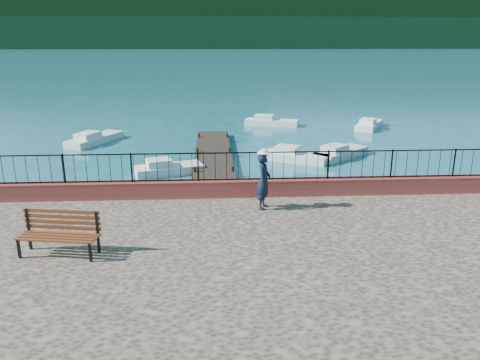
{
  "coord_description": "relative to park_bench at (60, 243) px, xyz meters",
  "views": [
    {
      "loc": [
        -1.97,
        -11.41,
        6.4
      ],
      "look_at": [
        -1.19,
        2.0,
        2.3
      ],
      "focal_mm": 35.0,
      "sensor_mm": 36.0,
      "label": 1
    }
  ],
  "objects": [
    {
      "name": "boat_3",
      "position": [
        -3.64,
        18.72,
        -1.12
      ],
      "size": [
        3.04,
        4.47,
        0.8
      ],
      "primitive_type": "cube",
      "rotation": [
        0.0,
        0.0,
        1.13
      ],
      "color": "silver",
      "rests_on": "ground"
    },
    {
      "name": "ground",
      "position": [
        5.83,
        0.52,
        -1.52
      ],
      "size": [
        2000.0,
        2000.0,
        0.0
      ],
      "primitive_type": "plane",
      "color": "#19596B",
      "rests_on": "ground"
    },
    {
      "name": "foothills",
      "position": [
        5.83,
        360.52,
        20.48
      ],
      "size": [
        900.0,
        120.0,
        44.0
      ],
      "primitive_type": "cube",
      "color": "black",
      "rests_on": "ground"
    },
    {
      "name": "boat_0",
      "position": [
        1.67,
        11.3,
        -1.12
      ],
      "size": [
        3.49,
        2.2,
        0.8
      ],
      "primitive_type": "cube",
      "rotation": [
        0.0,
        0.0,
        0.3
      ],
      "color": "silver",
      "rests_on": "ground"
    },
    {
      "name": "railing",
      "position": [
        5.83,
        4.22,
        0.73
      ],
      "size": [
        27.0,
        0.05,
        0.95
      ],
      "primitive_type": "cube",
      "color": "black",
      "rests_on": "parapet"
    },
    {
      "name": "companion_hill",
      "position": [
        225.83,
        560.52,
        -1.52
      ],
      "size": [
        448.0,
        384.0,
        180.0
      ],
      "primitive_type": "ellipsoid",
      "color": "#142D23",
      "rests_on": "ground"
    },
    {
      "name": "boat_4",
      "position": [
        8.31,
        24.19,
        -1.12
      ],
      "size": [
        4.18,
        2.38,
        0.8
      ],
      "primitive_type": "cube",
      "rotation": [
        0.0,
        0.0,
        -0.29
      ],
      "color": "white",
      "rests_on": "ground"
    },
    {
      "name": "hat",
      "position": [
        5.41,
        3.02,
        1.54
      ],
      "size": [
        0.44,
        0.44,
        0.12
      ],
      "primitive_type": "cylinder",
      "color": "white",
      "rests_on": "person"
    },
    {
      "name": "parapet",
      "position": [
        5.83,
        4.22,
        -0.03
      ],
      "size": [
        28.0,
        0.46,
        0.58
      ],
      "primitive_type": "cube",
      "color": "#BC4448",
      "rests_on": "promenade"
    },
    {
      "name": "person",
      "position": [
        5.41,
        3.02,
        0.58
      ],
      "size": [
        0.62,
        0.76,
        1.8
      ],
      "primitive_type": "imported",
      "rotation": [
        0.0,
        0.0,
        1.24
      ],
      "color": "black",
      "rests_on": "promenade"
    },
    {
      "name": "boat_2",
      "position": [
        10.91,
        14.09,
        -1.12
      ],
      "size": [
        3.68,
        3.47,
        0.8
      ],
      "primitive_type": "cube",
      "rotation": [
        0.0,
        0.0,
        0.73
      ],
      "color": "silver",
      "rests_on": "ground"
    },
    {
      "name": "far_forest",
      "position": [
        5.83,
        300.52,
        7.48
      ],
      "size": [
        900.0,
        60.0,
        18.0
      ],
      "primitive_type": "cube",
      "color": "black",
      "rests_on": "ground"
    },
    {
      "name": "boat_5",
      "position": [
        15.36,
        22.65,
        -1.12
      ],
      "size": [
        3.01,
        3.88,
        0.8
      ],
      "primitive_type": "cube",
      "rotation": [
        0.0,
        0.0,
        1.04
      ],
      "color": "white",
      "rests_on": "ground"
    },
    {
      "name": "dock",
      "position": [
        3.83,
        12.52,
        -1.37
      ],
      "size": [
        2.0,
        16.0,
        0.3
      ],
      "primitive_type": "cube",
      "color": "#2D231C",
      "rests_on": "ground"
    },
    {
      "name": "boat_1",
      "position": [
        8.3,
        13.41,
        -1.12
      ],
      "size": [
        3.66,
        2.79,
        0.8
      ],
      "primitive_type": "cube",
      "rotation": [
        0.0,
        0.0,
        -0.49
      ],
      "color": "white",
      "rests_on": "ground"
    },
    {
      "name": "park_bench",
      "position": [
        0.0,
        0.0,
        0.0
      ],
      "size": [
        2.06,
        0.97,
        1.1
      ],
      "rotation": [
        0.0,
        0.0,
        -0.17
      ],
      "color": "black",
      "rests_on": "promenade"
    }
  ]
}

